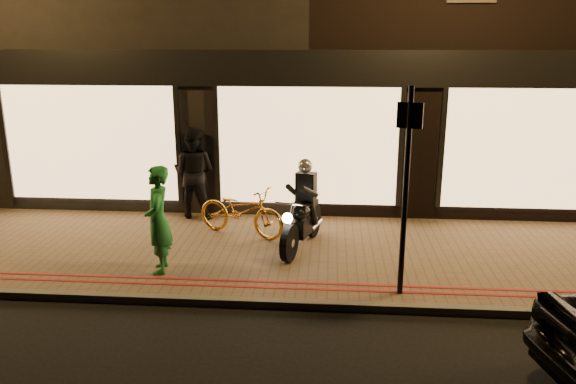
% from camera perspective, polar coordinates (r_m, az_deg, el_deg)
% --- Properties ---
extents(ground, '(90.00, 90.00, 0.00)m').
position_cam_1_polar(ground, '(8.12, 0.61, -11.90)').
color(ground, black).
rests_on(ground, ground).
extents(sidewalk, '(50.00, 4.00, 0.12)m').
position_cam_1_polar(sidewalk, '(9.92, 1.42, -6.29)').
color(sidewalk, brown).
rests_on(sidewalk, ground).
extents(kerb_stone, '(50.00, 0.14, 0.12)m').
position_cam_1_polar(kerb_stone, '(8.14, 0.64, -11.36)').
color(kerb_stone, '#59544C').
rests_on(kerb_stone, ground).
extents(red_kerb_lines, '(50.00, 0.26, 0.01)m').
position_cam_1_polar(red_kerb_lines, '(8.56, 0.87, -9.48)').
color(red_kerb_lines, '#9C0E0E').
rests_on(red_kerb_lines, sidewalk).
extents(building_row, '(48.00, 10.11, 8.50)m').
position_cam_1_polar(building_row, '(16.21, 2.95, 17.23)').
color(building_row, black).
rests_on(building_row, ground).
extents(motorcycle, '(0.79, 1.90, 1.59)m').
position_cam_1_polar(motorcycle, '(9.86, 1.51, -2.26)').
color(motorcycle, black).
rests_on(motorcycle, sidewalk).
extents(sign_post, '(0.34, 0.13, 3.00)m').
position_cam_1_polar(sign_post, '(7.94, 11.91, 1.00)').
color(sign_post, black).
rests_on(sign_post, sidewalk).
extents(bicycle_gold, '(1.91, 1.29, 0.95)m').
position_cam_1_polar(bicycle_gold, '(10.55, -4.79, -1.92)').
color(bicycle_gold, orange).
rests_on(bicycle_gold, sidewalk).
extents(person_green, '(0.54, 0.70, 1.72)m').
position_cam_1_polar(person_green, '(9.01, -13.06, -2.77)').
color(person_green, '#217D34').
rests_on(person_green, sidewalk).
extents(person_dark, '(1.04, 0.88, 1.88)m').
position_cam_1_polar(person_dark, '(11.64, -9.53, 1.95)').
color(person_dark, black).
rests_on(person_dark, sidewalk).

